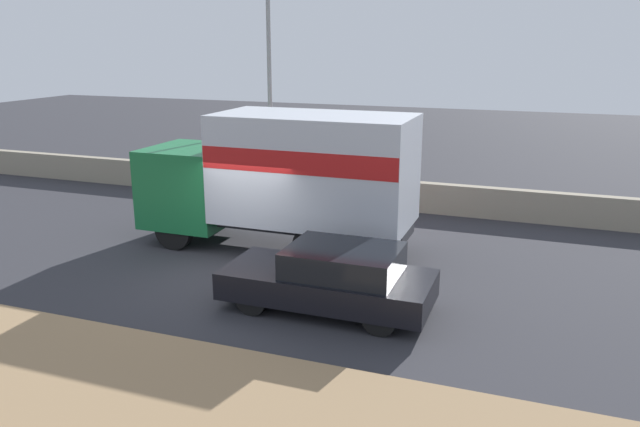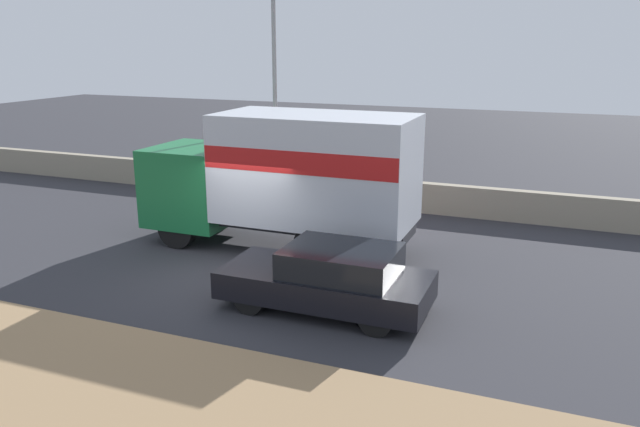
% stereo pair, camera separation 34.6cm
% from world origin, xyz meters
% --- Properties ---
extents(ground_plane, '(80.00, 80.00, 0.00)m').
position_xyz_m(ground_plane, '(0.00, 0.00, 0.00)').
color(ground_plane, '#2D2D33').
extents(dirt_shoulder_foreground, '(60.00, 5.37, 0.04)m').
position_xyz_m(dirt_shoulder_foreground, '(0.00, -5.95, 0.02)').
color(dirt_shoulder_foreground, '#937551').
rests_on(dirt_shoulder_foreground, ground_plane).
extents(stone_wall_backdrop, '(60.00, 0.35, 0.99)m').
position_xyz_m(stone_wall_backdrop, '(0.00, 7.34, 0.49)').
color(stone_wall_backdrop, gray).
rests_on(stone_wall_backdrop, ground_plane).
extents(street_lamp, '(0.56, 0.28, 7.24)m').
position_xyz_m(street_lamp, '(-1.68, 6.28, 4.17)').
color(street_lamp, gray).
rests_on(street_lamp, ground_plane).
extents(box_truck, '(7.30, 2.53, 3.66)m').
position_xyz_m(box_truck, '(0.58, 2.31, 2.07)').
color(box_truck, '#196B38').
rests_on(box_truck, ground_plane).
extents(car_hatchback, '(4.37, 1.89, 1.38)m').
position_xyz_m(car_hatchback, '(2.98, -0.97, 0.70)').
color(car_hatchback, black).
rests_on(car_hatchback, ground_plane).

